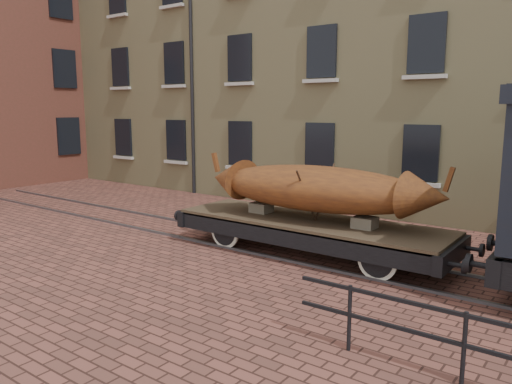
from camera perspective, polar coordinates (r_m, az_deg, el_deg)
The scene contains 4 objects.
ground at distance 12.30m, azimuth 5.81°, elevation -7.18°, with size 90.00×90.00×0.00m, color #553128.
rail_track at distance 12.30m, azimuth 5.81°, elevation -7.04°, with size 30.00×1.52×0.06m.
flatcar_wagon at distance 12.09m, azimuth 6.10°, elevation -3.99°, with size 7.57×2.05×1.14m.
iron_boat at distance 11.82m, azimuth 6.89°, elevation 0.44°, with size 6.15×2.01×1.49m.
Camera 1 is at (6.02, -10.14, 3.52)m, focal length 35.00 mm.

